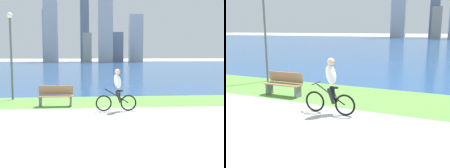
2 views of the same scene
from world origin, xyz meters
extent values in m
plane|color=#9E9E99|center=(0.00, 0.00, 0.00)|extent=(300.00, 300.00, 0.00)
cube|color=#59933D|center=(0.00, 3.44, 0.00)|extent=(120.00, 3.17, 0.01)
cube|color=navy|center=(0.00, 43.61, 0.00)|extent=(300.00, 77.17, 0.00)
torus|color=black|center=(0.84, 1.20, 0.32)|extent=(0.65, 0.06, 0.65)
torus|color=black|center=(1.83, 1.20, 0.32)|extent=(0.65, 0.06, 0.65)
cylinder|color=black|center=(1.36, 1.20, 0.61)|extent=(0.97, 0.04, 0.61)
cylinder|color=black|center=(1.48, 1.20, 0.56)|extent=(0.04, 0.04, 0.47)
cube|color=black|center=(1.48, 1.20, 0.82)|extent=(0.24, 0.10, 0.05)
cylinder|color=black|center=(0.89, 1.20, 0.90)|extent=(0.03, 0.52, 0.03)
ellipsoid|color=white|center=(1.39, 1.20, 1.20)|extent=(0.40, 0.36, 0.65)
sphere|color=#D8AD84|center=(1.39, 1.20, 1.58)|extent=(0.22, 0.22, 0.22)
cylinder|color=#26262D|center=(1.44, 1.10, 0.58)|extent=(0.27, 0.11, 0.49)
cylinder|color=#26262D|center=(1.44, 1.30, 0.58)|extent=(0.27, 0.11, 0.49)
cube|color=olive|center=(-1.19, 2.39, 0.45)|extent=(1.50, 0.45, 0.04)
cube|color=olive|center=(-1.19, 2.59, 0.70)|extent=(1.50, 0.11, 0.40)
cube|color=#595960|center=(-0.54, 2.39, 0.23)|extent=(0.08, 0.37, 0.45)
cube|color=#595960|center=(-1.84, 2.39, 0.23)|extent=(0.08, 0.37, 0.45)
cylinder|color=#595960|center=(-3.55, 4.42, 2.03)|extent=(0.10, 0.10, 4.05)
cube|color=#8C939E|center=(-12.42, 77.36, 7.97)|extent=(2.49, 2.10, 15.93)
cube|color=#B7B7BC|center=(-0.71, 77.09, 4.27)|extent=(2.18, 2.89, 8.54)
cube|color=#ADA899|center=(-0.14, 74.01, 4.37)|extent=(2.70, 2.09, 8.73)
camera|label=1|loc=(0.25, -9.62, 2.25)|focal=44.24mm
camera|label=2|loc=(4.57, -5.51, 2.49)|focal=41.45mm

